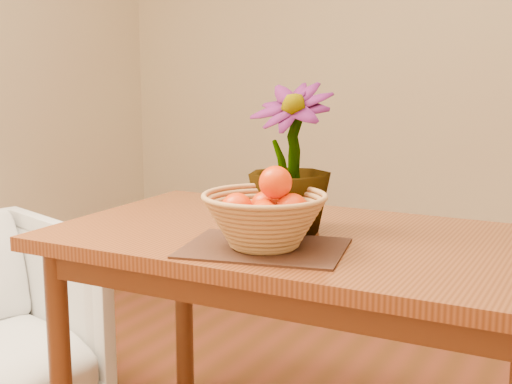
% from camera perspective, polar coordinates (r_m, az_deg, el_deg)
% --- Properties ---
extents(wall_back, '(4.00, 0.02, 2.70)m').
position_cam_1_polar(wall_back, '(3.78, 16.37, 12.00)').
color(wall_back, beige).
rests_on(wall_back, floor).
extents(table, '(1.40, 0.80, 0.75)m').
position_cam_1_polar(table, '(1.99, 4.03, -5.85)').
color(table, brown).
rests_on(table, floor).
extents(placemat, '(0.45, 0.38, 0.01)m').
position_cam_1_polar(placemat, '(1.80, 0.67, -4.50)').
color(placemat, '#3E2016').
rests_on(placemat, table).
extents(wicker_basket, '(0.32, 0.32, 0.13)m').
position_cam_1_polar(wicker_basket, '(1.79, 0.68, -2.43)').
color(wicker_basket, tan).
rests_on(wicker_basket, placemat).
extents(orange_pile, '(0.21, 0.20, 0.15)m').
position_cam_1_polar(orange_pile, '(1.78, 0.86, -1.05)').
color(orange_pile, red).
rests_on(orange_pile, wicker_basket).
extents(potted_plant, '(0.24, 0.24, 0.41)m').
position_cam_1_polar(potted_plant, '(1.95, 2.75, 2.69)').
color(potted_plant, '#1C4915').
rests_on(potted_plant, table).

